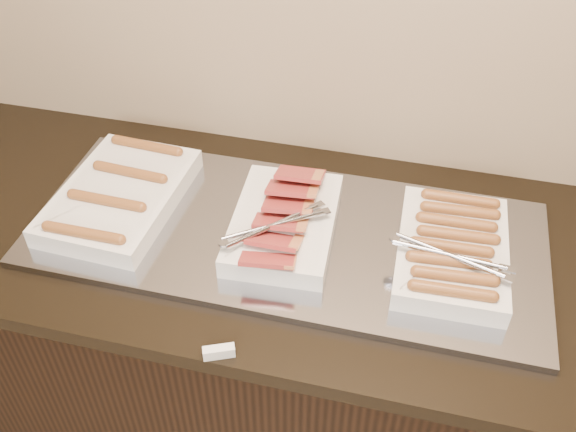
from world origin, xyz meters
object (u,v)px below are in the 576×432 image
object	(u,v)px
counter	(279,350)
dish_left	(120,195)
warming_tray	(286,235)
dish_center	(283,222)
dish_right	(452,250)

from	to	relation	value
counter	dish_left	world-z (taller)	dish_left
warming_tray	dish_center	bearing A→B (deg)	-139.85
dish_left	dish_center	bearing A→B (deg)	1.87
counter	warming_tray	world-z (taller)	warming_tray
counter	warming_tray	xyz separation A→B (m)	(0.02, 0.00, 0.46)
counter	dish_right	xyz separation A→B (m)	(0.40, -0.00, 0.50)
counter	dish_center	distance (m)	0.50
counter	warming_tray	size ratio (longest dim) A/B	1.72
warming_tray	dish_right	distance (m)	0.38
warming_tray	dish_right	bearing A→B (deg)	-0.60
counter	dish_right	world-z (taller)	dish_right
warming_tray	dish_center	world-z (taller)	dish_center
counter	dish_right	distance (m)	0.64
dish_center	dish_right	world-z (taller)	dish_center
counter	dish_center	xyz separation A→B (m)	(0.02, -0.00, 0.50)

